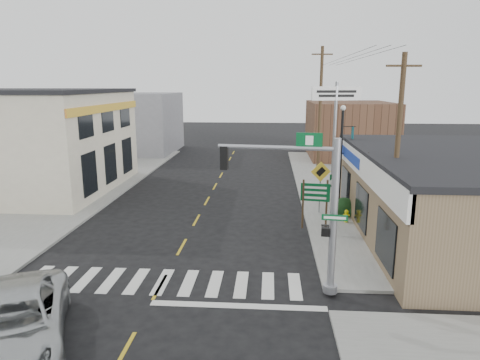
# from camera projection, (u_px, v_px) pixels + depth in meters

# --- Properties ---
(ground) EXTENTS (140.00, 140.00, 0.00)m
(ground) POSITION_uv_depth(u_px,v_px,m) (160.00, 287.00, 15.84)
(ground) COLOR black
(ground) RESTS_ON ground
(sidewalk_right) EXTENTS (6.00, 38.00, 0.13)m
(sidewalk_right) POSITION_uv_depth(u_px,v_px,m) (346.00, 198.00, 27.86)
(sidewalk_right) COLOR gray
(sidewalk_right) RESTS_ON ground
(sidewalk_left) EXTENTS (6.00, 38.00, 0.13)m
(sidewalk_left) POSITION_uv_depth(u_px,v_px,m) (78.00, 194.00, 29.10)
(sidewalk_left) COLOR gray
(sidewalk_left) RESTS_ON ground
(center_line) EXTENTS (0.12, 56.00, 0.01)m
(center_line) POSITION_uv_depth(u_px,v_px,m) (196.00, 220.00, 23.63)
(center_line) COLOR gold
(center_line) RESTS_ON ground
(crosswalk) EXTENTS (11.00, 2.20, 0.01)m
(crosswalk) POSITION_uv_depth(u_px,v_px,m) (163.00, 282.00, 16.23)
(crosswalk) COLOR silver
(crosswalk) RESTS_ON ground
(left_building) EXTENTS (12.00, 12.00, 6.80)m
(left_building) POSITION_uv_depth(u_px,v_px,m) (25.00, 142.00, 29.62)
(left_building) COLOR beige
(left_building) RESTS_ON ground
(bldg_distant_right) EXTENTS (8.00, 10.00, 5.60)m
(bldg_distant_right) POSITION_uv_depth(u_px,v_px,m) (349.00, 130.00, 43.61)
(bldg_distant_right) COLOR brown
(bldg_distant_right) RESTS_ON ground
(bldg_distant_left) EXTENTS (9.00, 10.00, 6.40)m
(bldg_distant_left) POSITION_uv_depth(u_px,v_px,m) (134.00, 123.00, 47.04)
(bldg_distant_left) COLOR slate
(bldg_distant_left) RESTS_ON ground
(suv) EXTENTS (4.88, 6.52, 1.65)m
(suv) POSITION_uv_depth(u_px,v_px,m) (13.00, 323.00, 11.92)
(suv) COLOR #B1B5B7
(suv) RESTS_ON ground
(traffic_signal_pole) EXTENTS (4.45, 0.37, 5.64)m
(traffic_signal_pole) POSITION_uv_depth(u_px,v_px,m) (315.00, 200.00, 14.48)
(traffic_signal_pole) COLOR gray
(traffic_signal_pole) RESTS_ON sidewalk_right
(guide_sign) EXTENTS (1.46, 0.13, 2.55)m
(guide_sign) POSITION_uv_depth(u_px,v_px,m) (315.00, 197.00, 21.47)
(guide_sign) COLOR #483521
(guide_sign) RESTS_ON sidewalk_right
(fire_hydrant) EXTENTS (0.22, 0.22, 0.69)m
(fire_hydrant) POSITION_uv_depth(u_px,v_px,m) (346.00, 215.00, 22.80)
(fire_hydrant) COLOR #C2B805
(fire_hydrant) RESTS_ON sidewalk_right
(ped_crossing_sign) EXTENTS (1.15, 0.08, 2.97)m
(ped_crossing_sign) POSITION_uv_depth(u_px,v_px,m) (320.00, 178.00, 24.16)
(ped_crossing_sign) COLOR gray
(ped_crossing_sign) RESTS_ON sidewalk_right
(lamp_post) EXTENTS (0.78, 0.62, 6.03)m
(lamp_post) POSITION_uv_depth(u_px,v_px,m) (342.00, 149.00, 25.11)
(lamp_post) COLOR black
(lamp_post) RESTS_ON sidewalk_right
(dance_center_sign) EXTENTS (3.48, 0.22, 7.39)m
(dance_center_sign) POSITION_uv_depth(u_px,v_px,m) (336.00, 110.00, 29.13)
(dance_center_sign) COLOR gray
(dance_center_sign) RESTS_ON sidewalk_right
(bare_tree) EXTENTS (2.39, 2.39, 4.78)m
(bare_tree) POSITION_uv_depth(u_px,v_px,m) (385.00, 160.00, 19.82)
(bare_tree) COLOR black
(bare_tree) RESTS_ON sidewalk_right
(shrub_front) EXTENTS (1.44, 1.44, 1.08)m
(shrub_front) POSITION_uv_depth(u_px,v_px,m) (393.00, 249.00, 17.73)
(shrub_front) COLOR #143819
(shrub_front) RESTS_ON sidewalk_right
(shrub_back) EXTENTS (1.17, 1.17, 0.88)m
(shrub_back) POSITION_uv_depth(u_px,v_px,m) (344.00, 208.00, 23.95)
(shrub_back) COLOR black
(shrub_back) RESTS_ON sidewalk_right
(utility_pole_near) EXTENTS (1.48, 0.22, 8.51)m
(utility_pole_near) POSITION_uv_depth(u_px,v_px,m) (397.00, 151.00, 18.52)
(utility_pole_near) COLOR #413821
(utility_pole_near) RESTS_ON sidewalk_right
(utility_pole_far) EXTENTS (1.81, 0.27, 10.39)m
(utility_pole_far) POSITION_uv_depth(u_px,v_px,m) (320.00, 106.00, 37.36)
(utility_pole_far) COLOR #3B211B
(utility_pole_far) RESTS_ON sidewalk_right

